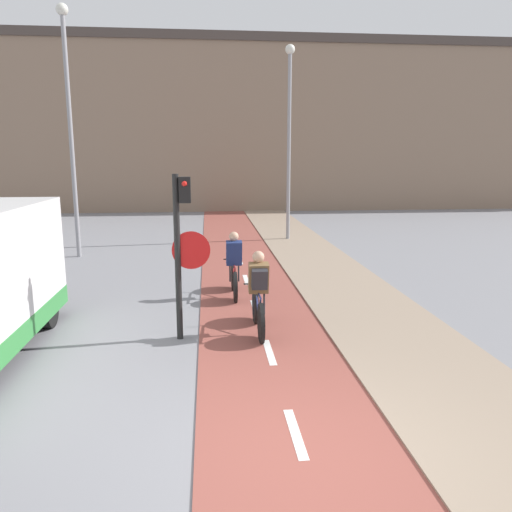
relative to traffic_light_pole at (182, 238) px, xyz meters
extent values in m
plane|color=gray|center=(1.43, -3.84, -1.83)|extent=(120.00, 120.00, 0.00)
cube|color=brown|center=(1.43, -3.84, -1.82)|extent=(2.35, 60.00, 0.02)
cube|color=white|center=(1.43, -3.34, -1.80)|extent=(0.12, 1.10, 0.00)
cube|color=white|center=(1.43, -0.84, -1.80)|extent=(0.12, 1.10, 0.00)
cube|color=white|center=(1.43, 1.66, -1.80)|extent=(0.12, 1.10, 0.00)
cube|color=white|center=(1.43, 4.16, -1.80)|extent=(0.12, 1.10, 0.00)
cube|color=white|center=(1.43, 6.66, -1.80)|extent=(0.12, 1.10, 0.00)
cube|color=white|center=(1.43, 9.16, -1.80)|extent=(0.12, 1.10, 0.00)
cube|color=gray|center=(3.80, -3.84, -1.80)|extent=(2.40, 60.00, 0.05)
cube|color=#89705B|center=(1.43, 23.66, 3.00)|extent=(60.00, 5.00, 9.65)
cube|color=#473D38|center=(1.43, 23.66, 8.07)|extent=(60.00, 5.20, 0.50)
cylinder|color=black|center=(-0.09, 0.00, -0.36)|extent=(0.11, 0.11, 2.94)
cube|color=black|center=(0.07, 0.00, 0.84)|extent=(0.20, 0.20, 0.44)
sphere|color=red|center=(0.07, -0.11, 0.95)|extent=(0.09, 0.09, 0.09)
cone|color=red|center=(0.15, 0.00, -0.21)|extent=(0.67, 0.01, 0.67)
cone|color=silver|center=(0.15, 0.00, -0.21)|extent=(0.60, 0.02, 0.60)
cylinder|color=gray|center=(-3.78, 7.92, 1.89)|extent=(0.14, 0.14, 7.44)
sphere|color=silver|center=(-3.78, 7.92, 5.72)|extent=(0.36, 0.36, 0.36)
cylinder|color=gray|center=(3.58, 10.61, 1.67)|extent=(0.14, 0.14, 6.99)
sphere|color=silver|center=(3.58, 10.61, 5.27)|extent=(0.36, 0.36, 0.36)
cylinder|color=black|center=(1.35, -0.33, -1.47)|extent=(0.07, 0.71, 0.71)
cylinder|color=black|center=(1.35, 0.73, -1.47)|extent=(0.07, 0.71, 0.71)
cylinder|color=navy|center=(1.35, 0.40, -1.29)|extent=(0.04, 0.67, 0.44)
cylinder|color=navy|center=(1.35, -0.09, -1.27)|extent=(0.04, 0.35, 0.47)
cylinder|color=navy|center=(1.35, 0.24, -1.06)|extent=(0.04, 0.98, 0.07)
cylinder|color=navy|center=(1.35, -0.13, -1.48)|extent=(0.04, 0.40, 0.05)
cylinder|color=black|center=(1.35, 0.73, -1.03)|extent=(0.46, 0.03, 0.03)
cube|color=brown|center=(1.35, 0.12, -0.77)|extent=(0.36, 0.31, 0.59)
sphere|color=tan|center=(1.35, 0.16, -0.39)|extent=(0.22, 0.22, 0.22)
cylinder|color=#232328|center=(1.25, 0.09, -1.22)|extent=(0.04, 0.07, 0.45)
cylinder|color=#232328|center=(1.45, 0.09, -1.22)|extent=(0.04, 0.07, 0.45)
cube|color=#28282D|center=(1.35, -0.06, -0.75)|extent=(0.28, 0.23, 0.39)
cylinder|color=black|center=(1.04, 2.19, -1.48)|extent=(0.07, 0.69, 0.69)
cylinder|color=black|center=(1.04, 3.23, -1.48)|extent=(0.07, 0.69, 0.69)
cylinder|color=maroon|center=(1.04, 2.91, -1.30)|extent=(0.04, 0.66, 0.43)
cylinder|color=maroon|center=(1.04, 2.43, -1.28)|extent=(0.04, 0.34, 0.46)
cylinder|color=maroon|center=(1.04, 2.75, -1.08)|extent=(0.04, 0.96, 0.07)
cylinder|color=maroon|center=(1.04, 2.39, -1.49)|extent=(0.04, 0.40, 0.05)
cylinder|color=black|center=(1.04, 3.23, -1.05)|extent=(0.46, 0.03, 0.03)
cube|color=navy|center=(1.04, 2.64, -0.78)|extent=(0.36, 0.31, 0.59)
sphere|color=tan|center=(1.04, 2.68, -0.40)|extent=(0.22, 0.22, 0.22)
cylinder|color=#232328|center=(0.94, 2.60, -1.23)|extent=(0.04, 0.07, 0.44)
cylinder|color=#232328|center=(1.14, 2.60, -1.23)|extent=(0.04, 0.07, 0.44)
cube|color=black|center=(-3.49, 1.78, -0.11)|extent=(1.75, 0.04, 0.70)
cylinder|color=black|center=(-2.61, 0.85, -1.48)|extent=(0.18, 0.70, 0.70)
camera|label=1|loc=(0.45, -8.62, 1.39)|focal=35.00mm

